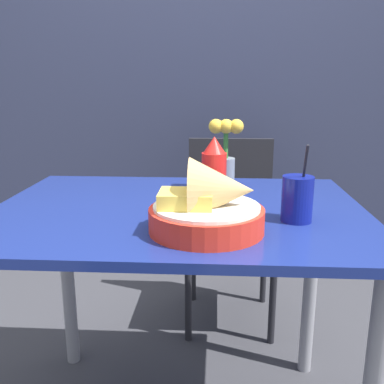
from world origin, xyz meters
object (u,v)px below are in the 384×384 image
(food_basket, at_px, (211,206))
(ketchup_bottle, at_px, (214,172))
(chair_far_window, at_px, (230,213))
(drink_cup, at_px, (297,200))
(flower_vase, at_px, (226,153))

(food_basket, xyz_separation_m, ketchup_bottle, (0.00, 0.24, 0.03))
(chair_far_window, height_order, ketchup_bottle, ketchup_bottle)
(drink_cup, bearing_deg, flower_vase, 118.38)
(chair_far_window, xyz_separation_m, ketchup_bottle, (-0.07, -0.74, 0.35))
(flower_vase, bearing_deg, drink_cup, -61.62)
(food_basket, bearing_deg, chair_far_window, 85.46)
(chair_far_window, relative_size, ketchup_bottle, 4.29)
(ketchup_bottle, xyz_separation_m, drink_cup, (0.21, -0.15, -0.04))
(ketchup_bottle, bearing_deg, flower_vase, 78.83)
(food_basket, height_order, ketchup_bottle, ketchup_bottle)
(drink_cup, height_order, flower_vase, flower_vase)
(ketchup_bottle, relative_size, drink_cup, 0.98)
(ketchup_bottle, xyz_separation_m, flower_vase, (0.04, 0.18, 0.03))
(chair_far_window, bearing_deg, drink_cup, -81.02)
(drink_cup, distance_m, flower_vase, 0.38)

